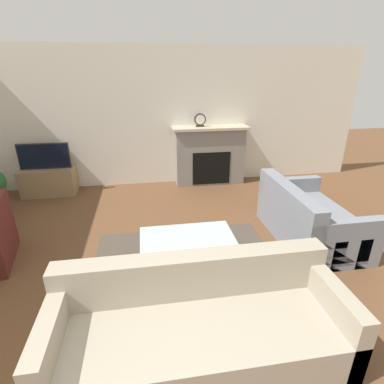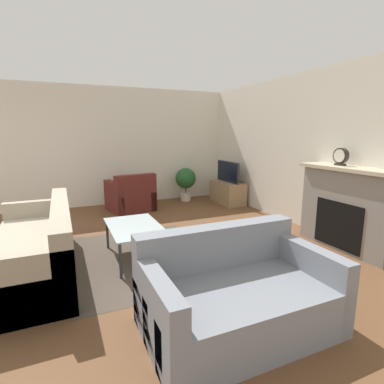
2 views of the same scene
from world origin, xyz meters
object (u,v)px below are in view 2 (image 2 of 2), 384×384
Objects in this scene: tv at (228,172)px; couch_sectional at (37,249)px; couch_loveseat at (236,296)px; mantel_clock at (341,156)px; armchair_by_window at (131,197)px; potted_plant at (186,180)px; coffee_table at (135,229)px.

couch_sectional is at bearing -60.76° from tv.
couch_sectional is 2.49m from couch_loveseat.
tv is 4.72m from couch_loveseat.
armchair_by_window is at bearing -143.36° from mantel_clock.
armchair_by_window is 3.97× the size of mantel_clock.
couch_loveseat is (1.87, 1.64, -0.00)m from couch_sectional.
potted_plant is at bearing -129.20° from tv.
couch_sectional is 4.27m from potted_plant.
coffee_table is at bearing -33.69° from potted_plant.
couch_loveseat reaches higher than coffee_table.
couch_sectional is at bearing -100.52° from mantel_clock.
potted_plant is at bearing 72.39° from couch_loveseat.
couch_loveseat is (4.09, -2.32, -0.48)m from tv.
couch_sectional is 1.19m from coffee_table.
armchair_by_window is at bearing 168.76° from coffee_table.
armchair_by_window is (-0.25, -2.27, -0.47)m from tv.
mantel_clock reaches higher than tv.
coffee_table is at bearing 67.67° from armchair_by_window.
mantel_clock is at bearing 115.55° from armchair_by_window.
mantel_clock is (2.98, 0.13, 0.57)m from tv.
couch_loveseat is 1.86m from coffee_table.
couch_loveseat is 6.22× the size of mantel_clock.
couch_loveseat is 1.57× the size of armchair_by_window.
mantel_clock reaches higher than potted_plant.
tv is 1.07m from potted_plant.
armchair_by_window is (-4.34, 0.05, 0.01)m from couch_loveseat.
couch_loveseat is 4.99m from potted_plant.
couch_sectional is at bearing -47.61° from potted_plant.
couch_loveseat is at bearing -29.52° from tv.
mantel_clock is at bearing 14.51° from potted_plant.
couch_loveseat is at bearing -17.61° from potted_plant.
tv is 3.03m from mantel_clock.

